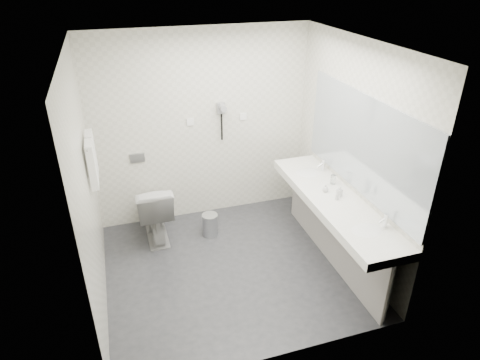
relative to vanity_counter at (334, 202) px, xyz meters
name	(u,v)px	position (x,y,z in m)	size (l,w,h in m)	color
floor	(232,267)	(-1.12, 0.20, -0.80)	(2.80, 2.80, 0.00)	#2D2E32
ceiling	(229,45)	(-1.12, 0.20, 1.70)	(2.80, 2.80, 0.00)	white
wall_back	(202,128)	(-1.12, 1.50, 0.45)	(2.80, 2.80, 0.00)	silver
wall_front	(278,244)	(-1.12, -1.10, 0.45)	(2.80, 2.80, 0.00)	silver
wall_left	(87,191)	(-2.52, 0.20, 0.45)	(2.60, 2.60, 0.00)	silver
wall_right	(351,154)	(0.27, 0.20, 0.45)	(2.60, 2.60, 0.00)	silver
vanity_counter	(334,202)	(0.00, 0.00, 0.00)	(0.55, 2.20, 0.10)	white
vanity_panel	(332,233)	(0.02, 0.00, -0.42)	(0.03, 2.15, 0.75)	gray
vanity_post_near	(388,293)	(0.05, -1.04, -0.42)	(0.06, 0.06, 0.75)	silver
vanity_post_far	(297,191)	(0.05, 1.04, -0.42)	(0.06, 0.06, 0.75)	silver
mirror	(362,145)	(0.26, 0.00, 0.65)	(0.02, 2.20, 1.05)	#B2BCC6
basin_near	(367,231)	(0.00, -0.65, 0.04)	(0.40, 0.31, 0.05)	white
basin_far	(308,173)	(0.00, 0.65, 0.04)	(0.40, 0.31, 0.05)	white
faucet_near	(386,220)	(0.19, -0.65, 0.12)	(0.04, 0.04, 0.15)	silver
faucet_far	(323,165)	(0.19, 0.65, 0.12)	(0.04, 0.04, 0.15)	silver
soap_bottle_a	(340,191)	(0.07, 0.02, 0.11)	(0.05, 0.05, 0.12)	white
soap_bottle_b	(326,188)	(-0.03, 0.16, 0.09)	(0.07, 0.07, 0.09)	white
soap_bottle_c	(337,195)	(0.01, -0.04, 0.10)	(0.04, 0.04, 0.10)	white
glass_left	(333,179)	(0.14, 0.30, 0.11)	(0.06, 0.06, 0.11)	silver
toilet	(154,210)	(-1.87, 1.09, -0.41)	(0.44, 0.77, 0.78)	white
flush_plate	(137,158)	(-1.98, 1.49, 0.15)	(0.18, 0.02, 0.12)	#B2B5BA
pedal_bin	(210,225)	(-1.20, 0.92, -0.66)	(0.20, 0.20, 0.28)	#B2B5BA
bin_lid	(210,215)	(-1.20, 0.92, -0.51)	(0.20, 0.20, 0.01)	#B2B5BA
towel_rail	(87,140)	(-2.47, 0.75, 0.75)	(0.02, 0.02, 0.62)	silver
towel_near	(92,165)	(-2.46, 0.61, 0.53)	(0.07, 0.24, 0.48)	white
towel_far	(92,154)	(-2.46, 0.89, 0.53)	(0.07, 0.24, 0.48)	white
dryer_cradle	(221,108)	(-0.88, 1.47, 0.70)	(0.10, 0.04, 0.14)	gray
dryer_barrel	(222,107)	(-0.88, 1.40, 0.73)	(0.08, 0.08, 0.14)	gray
dryer_cord	(222,127)	(-0.88, 1.46, 0.45)	(0.02, 0.02, 0.35)	black
switch_plate_a	(190,122)	(-1.27, 1.49, 0.55)	(0.09, 0.02, 0.09)	white
switch_plate_b	(243,117)	(-0.57, 1.49, 0.55)	(0.09, 0.02, 0.09)	white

